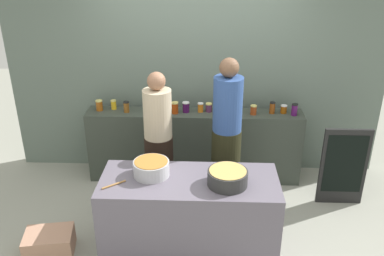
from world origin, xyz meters
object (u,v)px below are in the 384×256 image
preserve_jar_5 (186,107)px  cooking_pot_center (228,178)px  preserve_jar_1 (114,105)px  preserve_jar_9 (253,110)px  preserve_jar_7 (209,107)px  preserve_jar_11 (284,109)px  wooden_spoon (114,185)px  preserve_jar_2 (126,107)px  cook_in_cap (226,143)px  preserve_jar_6 (201,107)px  cooking_pot_left (151,168)px  preserve_jar_8 (219,106)px  cook_with_tongs (159,148)px  preserve_jar_0 (99,105)px  chalkboard_sign (344,167)px  bread_crate (50,243)px  preserve_jar_4 (175,108)px  preserve_jar_10 (272,108)px  preserve_jar_12 (294,110)px  preserve_jar_3 (151,106)px

preserve_jar_5 → cooking_pot_center: (0.46, -1.48, -0.10)m
preserve_jar_1 → preserve_jar_9: size_ratio=1.01×
preserve_jar_7 → preserve_jar_11: bearing=-0.4°
wooden_spoon → preserve_jar_2: bearing=95.8°
preserve_jar_5 → cook_in_cap: cook_in_cap is taller
preserve_jar_6 → cooking_pot_left: size_ratio=0.34×
preserve_jar_5 → preserve_jar_8: 0.41m
cook_with_tongs → preserve_jar_0: bearing=140.7°
preserve_jar_7 → cook_with_tongs: 0.91m
chalkboard_sign → preserve_jar_8: bearing=158.3°
wooden_spoon → cook_in_cap: size_ratio=0.13×
preserve_jar_2 → cooking_pot_center: size_ratio=0.37×
preserve_jar_8 → bread_crate: bearing=-137.2°
cook_with_tongs → chalkboard_sign: 2.14m
preserve_jar_8 → chalkboard_sign: (1.44, -0.57, -0.51)m
preserve_jar_11 → wooden_spoon: bearing=-139.0°
preserve_jar_4 → preserve_jar_9: 0.96m
preserve_jar_7 → cooking_pot_center: 1.52m
preserve_jar_9 → cook_in_cap: (-0.35, -0.60, -0.16)m
preserve_jar_7 → cook_with_tongs: bearing=-129.2°
preserve_jar_0 → cook_in_cap: size_ratio=0.08×
preserve_jar_9 → preserve_jar_11: size_ratio=1.16×
wooden_spoon → preserve_jar_0: bearing=107.9°
preserve_jar_11 → preserve_jar_4: bearing=-177.2°
preserve_jar_4 → wooden_spoon: 1.57m
preserve_jar_0 → preserve_jar_9: size_ratio=1.14×
preserve_jar_1 → preserve_jar_5: size_ratio=0.92×
wooden_spoon → bread_crate: (-0.70, -0.00, -0.70)m
preserve_jar_8 → preserve_jar_10: bearing=-3.2°
preserve_jar_2 → preserve_jar_8: bearing=3.4°
preserve_jar_7 → preserve_jar_5: bearing=-175.0°
preserve_jar_0 → preserve_jar_12: (2.41, -0.06, 0.01)m
preserve_jar_4 → preserve_jar_8: 0.55m
preserve_jar_8 → wooden_spoon: bearing=-122.4°
preserve_jar_6 → preserve_jar_1: bearing=177.4°
preserve_jar_1 → preserve_jar_11: 2.13m
preserve_jar_3 → preserve_jar_8: (0.85, 0.01, 0.01)m
wooden_spoon → chalkboard_sign: chalkboard_sign is taller
cook_with_tongs → cook_in_cap: bearing=0.8°
preserve_jar_11 → preserve_jar_3: bearing=179.9°
preserve_jar_0 → wooden_spoon: (0.50, -1.55, -0.17)m
cook_with_tongs → cook_in_cap: size_ratio=0.91×
preserve_jar_6 → bread_crate: size_ratio=0.25×
preserve_jar_5 → cook_in_cap: size_ratio=0.07×
preserve_jar_3 → preserve_jar_7: preserve_jar_3 is taller
preserve_jar_2 → preserve_jar_9: 1.57m
preserve_jar_7 → chalkboard_sign: 1.74m
cook_with_tongs → preserve_jar_9: bearing=29.1°
preserve_jar_2 → cook_in_cap: bearing=-26.7°
preserve_jar_8 → wooden_spoon: size_ratio=0.59×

